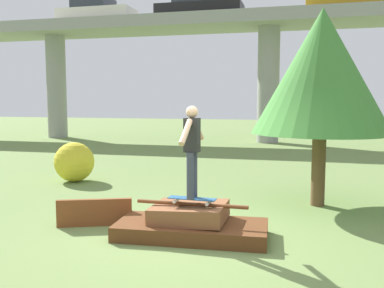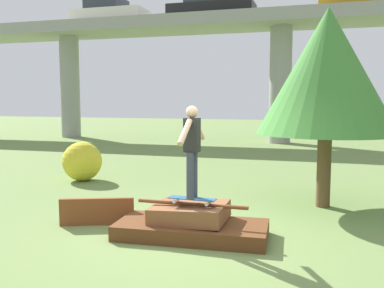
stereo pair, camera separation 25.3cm
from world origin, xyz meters
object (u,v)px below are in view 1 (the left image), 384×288
skater (192,146)px  car_on_overpass_mid (198,7)px  car_on_overpass_far_right (96,13)px  skateboard (192,199)px  bush_yellow_flowering (74,162)px  tree_behind_left (321,72)px

skater → car_on_overpass_mid: size_ratio=0.33×
car_on_overpass_far_right → skater: bearing=-58.9°
skateboard → car_on_overpass_far_right: bearing=121.1°
bush_yellow_flowering → car_on_overpass_mid: bearing=87.2°
skateboard → bush_yellow_flowering: bearing=138.0°
tree_behind_left → bush_yellow_flowering: size_ratio=3.80×
car_on_overpass_far_right → car_on_overpass_mid: bearing=-2.2°
skater → bush_yellow_flowering: size_ratio=1.36×
skater → car_on_overpass_far_right: bearing=121.1°
car_on_overpass_mid → bush_yellow_flowering: car_on_overpass_mid is taller
skater → bush_yellow_flowering: skater is taller
skateboard → skater: bearing=0.0°
car_on_overpass_mid → tree_behind_left: size_ratio=1.10×
skateboard → skater: 0.84m
car_on_overpass_far_right → tree_behind_left: bearing=-48.6°
car_on_overpass_far_right → tree_behind_left: (11.62, -13.17, -4.22)m
car_on_overpass_mid → skater: bearing=-76.8°
car_on_overpass_far_right → bush_yellow_flowering: car_on_overpass_far_right is taller
tree_behind_left → bush_yellow_flowering: (-6.29, 1.08, -2.24)m
skater → car_on_overpass_mid: bearing=103.2°
skater → tree_behind_left: size_ratio=0.36×
car_on_overpass_far_right → tree_behind_left: car_on_overpass_far_right is taller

